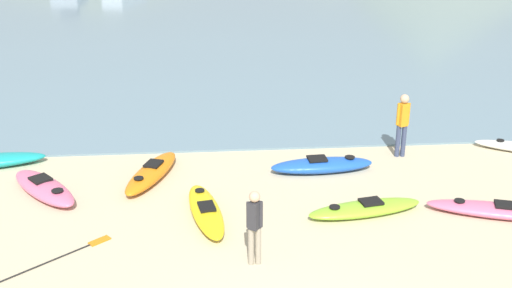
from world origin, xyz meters
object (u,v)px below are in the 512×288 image
Objects in this scene: kayak_on_sand_0 at (44,188)px; kayak_on_sand_7 at (322,165)px; kayak_on_sand_1 at (206,210)px; kayak_on_sand_8 at (500,211)px; loose_paddle at (46,263)px; kayak_on_sand_4 at (365,208)px; person_near_waterline at (403,121)px; kayak_on_sand_2 at (152,172)px; person_near_foreground at (255,223)px.

kayak_on_sand_0 is 0.93× the size of kayak_on_sand_7.
kayak_on_sand_1 is 0.85× the size of kayak_on_sand_8.
kayak_on_sand_8 reaches higher than loose_paddle.
kayak_on_sand_7 is at bearing 141.45° from kayak_on_sand_8.
kayak_on_sand_8 reaches higher than kayak_on_sand_4.
kayak_on_sand_7 is at bearing -159.81° from person_near_waterline.
kayak_on_sand_2 reaches higher than loose_paddle.
kayak_on_sand_0 is 3.19m from loose_paddle.
kayak_on_sand_2 reaches higher than kayak_on_sand_4.
person_near_foreground is (4.71, -3.43, 0.70)m from kayak_on_sand_0.
kayak_on_sand_4 is 1.01× the size of kayak_on_sand_7.
loose_paddle is (-1.72, -3.79, -0.15)m from kayak_on_sand_2.
kayak_on_sand_4 is (4.84, -2.32, -0.03)m from kayak_on_sand_2.
kayak_on_sand_8 is (2.92, -0.35, 0.00)m from kayak_on_sand_4.
kayak_on_sand_7 reaches higher than kayak_on_sand_1.
loose_paddle is (-3.96, 0.33, -0.85)m from person_near_foreground.
kayak_on_sand_0 is at bearing -173.62° from kayak_on_sand_7.
kayak_on_sand_8 is 2.09× the size of person_near_foreground.
person_near_waterline is at bearing 10.04° from kayak_on_sand_0.
kayak_on_sand_1 is at bearing -143.61° from kayak_on_sand_7.
kayak_on_sand_0 is 2.57m from kayak_on_sand_2.
kayak_on_sand_8 is 9.55m from loose_paddle.
kayak_on_sand_0 is at bearing 144.00° from person_near_foreground.
kayak_on_sand_4 is 2.94m from kayak_on_sand_8.
loose_paddle is at bearing -173.29° from kayak_on_sand_8.
kayak_on_sand_7 is at bearing 0.86° from kayak_on_sand_2.
kayak_on_sand_7 is at bearing 63.52° from person_near_foreground.
person_near_foreground is at bearing -116.48° from kayak_on_sand_7.
kayak_on_sand_2 is 4.33m from kayak_on_sand_7.
kayak_on_sand_8 is at bearing -10.94° from kayak_on_sand_0.
person_near_waterline reaches higher than kayak_on_sand_7.
kayak_on_sand_1 is 1.78× the size of person_near_foreground.
kayak_on_sand_8 is at bearing 6.71° from loose_paddle.
kayak_on_sand_7 is 2.61m from person_near_waterline.
kayak_on_sand_2 is 8.21m from kayak_on_sand_8.
kayak_on_sand_1 is 6.45m from kayak_on_sand_8.
kayak_on_sand_0 is 1.66× the size of person_near_foreground.
kayak_on_sand_0 is 4.07m from kayak_on_sand_1.
person_near_foreground is at bearing -145.30° from kayak_on_sand_4.
kayak_on_sand_1 is 2.52m from kayak_on_sand_2.
kayak_on_sand_7 is 4.39m from kayak_on_sand_8.
kayak_on_sand_0 is 9.30m from person_near_waterline.
kayak_on_sand_1 is 3.47m from loose_paddle.
loose_paddle is (-9.49, -1.12, -0.12)m from kayak_on_sand_8.
kayak_on_sand_2 is (-1.33, 2.14, 0.02)m from kayak_on_sand_1.
person_near_waterline is at bearing 29.36° from loose_paddle.
loose_paddle is at bearing -151.67° from kayak_on_sand_1.
kayak_on_sand_1 is 3.72m from kayak_on_sand_7.
kayak_on_sand_1 reaches higher than kayak_on_sand_8.
kayak_on_sand_2 is 1.58× the size of person_near_waterline.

